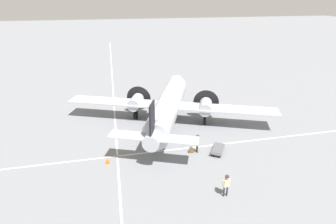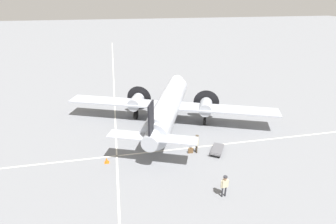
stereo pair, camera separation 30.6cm
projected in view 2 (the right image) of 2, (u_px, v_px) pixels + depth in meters
The scene contains 9 objects.
ground_plane at pixel (168, 125), 30.24m from camera, with size 300.00×300.00×0.00m, color slate.
apron_line_eastwest at pixel (178, 149), 25.61m from camera, with size 120.00×0.16×0.01m.
apron_line_northsouth at pixel (116, 130), 29.16m from camera, with size 0.16×120.00×0.01m.
airliner_main at pixel (169, 104), 29.59m from camera, with size 23.45×17.07×5.90m.
crew_foreground at pixel (225, 184), 19.14m from camera, with size 0.62×0.32×1.82m.
passenger_boarding at pixel (197, 142), 24.63m from camera, with size 0.31×0.62×1.84m.
suitcase_near_door at pixel (191, 151), 24.88m from camera, with size 0.48×0.17×0.54m.
baggage_cart at pixel (217, 150), 25.01m from camera, with size 2.07×2.48×0.56m.
traffic_cone at pixel (107, 160), 23.44m from camera, with size 0.42×0.42×0.55m.
Camera 2 is at (-5.33, -26.43, 13.77)m, focal length 28.00 mm.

